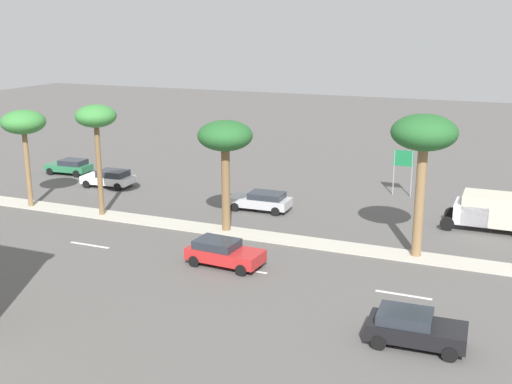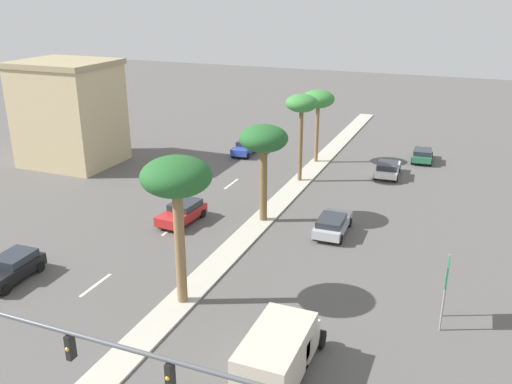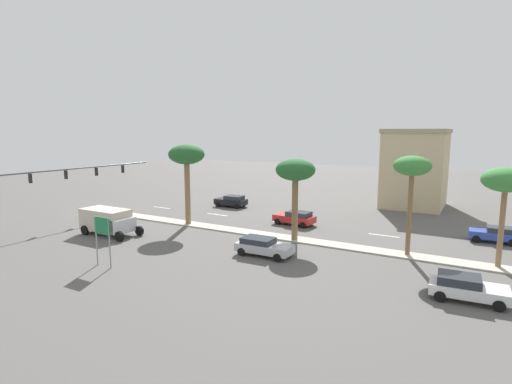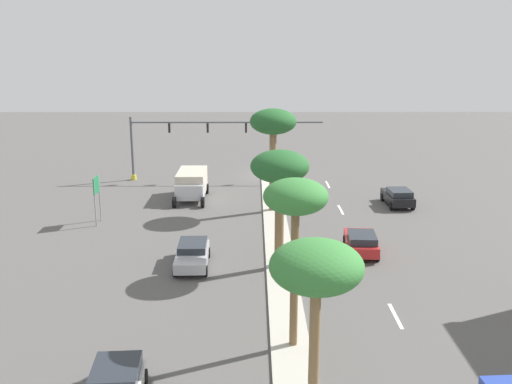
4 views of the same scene
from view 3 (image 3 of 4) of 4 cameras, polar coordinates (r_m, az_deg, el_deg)
ground_plane at (r=36.27m, az=5.45°, el=-6.77°), size 160.00×160.00×0.00m
median_curb at (r=34.05m, az=16.56°, el=-8.02°), size 1.80×64.31×0.12m
lane_stripe_trailing at (r=52.37m, az=-13.30°, el=-2.18°), size 0.20×2.80×0.01m
lane_stripe_mid at (r=46.94m, az=-5.54°, el=-3.23°), size 0.20×2.80×0.01m
lane_stripe_outboard at (r=42.57m, az=4.12°, el=-4.44°), size 0.20×2.80×0.01m
lane_stripe_rear at (r=39.34m, az=17.76°, el=-5.93°), size 0.20×2.80×0.01m
traffic_signal_gantry at (r=44.76m, az=-27.44°, el=0.76°), size 18.97×0.53×6.27m
directional_road_sign at (r=30.48m, az=-21.08°, el=-5.23°), size 0.10×1.53×3.61m
commercial_building at (r=55.08m, az=21.76°, el=3.19°), size 8.73×7.48×9.93m
palm_tree_inboard at (r=41.42m, az=-9.87°, el=4.93°), size 3.67×3.67×8.20m
palm_tree_right at (r=35.01m, az=5.64°, el=2.80°), size 3.47×3.47×7.15m
palm_tree_center at (r=32.47m, az=21.38°, el=3.08°), size 2.79×2.79×7.69m
palm_tree_mid at (r=32.46m, az=32.05°, el=1.23°), size 3.12×3.12×7.06m
sedan_blue_inboard at (r=40.83m, az=30.98°, el=-5.16°), size 2.05×3.96×1.40m
sedan_red_trailing at (r=41.73m, az=5.62°, el=-3.64°), size 2.26×4.35×1.44m
sedan_black_near at (r=51.52m, az=-3.50°, el=-1.25°), size 2.17×4.13×1.48m
sedan_white_far at (r=26.47m, az=27.76°, el=-11.93°), size 2.33×4.27×1.41m
sedan_silver_left at (r=31.48m, az=1.00°, el=-7.72°), size 2.11×4.48×1.38m
box_truck at (r=39.96m, az=-20.27°, el=-3.88°), size 2.64×5.90×2.41m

